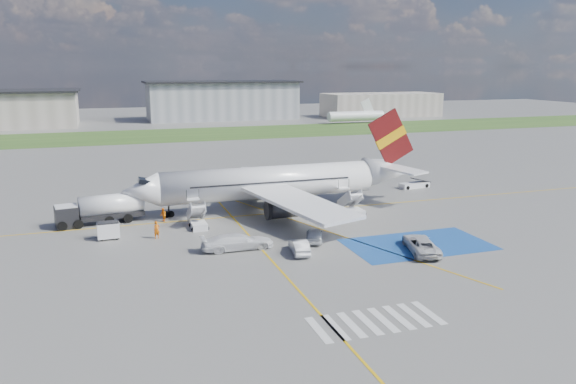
% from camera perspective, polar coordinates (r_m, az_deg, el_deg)
% --- Properties ---
extents(ground, '(400.00, 400.00, 0.00)m').
position_cam_1_polar(ground, '(56.00, 2.07, -5.15)').
color(ground, '#60605E').
rests_on(ground, ground).
extents(grass_strip, '(400.00, 30.00, 0.01)m').
position_cam_1_polar(grass_strip, '(147.11, -11.06, 5.72)').
color(grass_strip, '#2D4C1E').
rests_on(grass_strip, ground).
extents(taxiway_line_main, '(120.00, 0.20, 0.01)m').
position_cam_1_polar(taxiway_line_main, '(66.91, -1.53, -2.17)').
color(taxiway_line_main, gold).
rests_on(taxiway_line_main, ground).
extents(taxiway_line_cross, '(0.20, 60.00, 0.01)m').
position_cam_1_polar(taxiway_line_cross, '(45.54, 0.57, -9.40)').
color(taxiway_line_cross, gold).
rests_on(taxiway_line_cross, ground).
extents(taxiway_line_diag, '(20.71, 56.45, 0.01)m').
position_cam_1_polar(taxiway_line_diag, '(66.91, -1.53, -2.17)').
color(taxiway_line_diag, gold).
rests_on(taxiway_line_diag, ground).
extents(staging_box, '(14.00, 8.00, 0.01)m').
position_cam_1_polar(staging_box, '(56.82, 13.04, -5.21)').
color(staging_box, '#17458F').
rests_on(staging_box, ground).
extents(crosswalk, '(9.00, 4.00, 0.01)m').
position_cam_1_polar(crosswalk, '(39.98, 8.88, -12.83)').
color(crosswalk, silver).
rests_on(crosswalk, ground).
extents(terminal_centre, '(48.00, 18.00, 12.00)m').
position_cam_1_polar(terminal_centre, '(189.25, -6.70, 9.18)').
color(terminal_centre, gray).
rests_on(terminal_centre, ground).
extents(terminal_east, '(40.00, 16.00, 8.00)m').
position_cam_1_polar(terminal_east, '(201.54, 9.42, 8.74)').
color(terminal_east, '#9E9588').
rests_on(terminal_east, ground).
extents(airliner, '(36.81, 32.95, 11.92)m').
position_cam_1_polar(airliner, '(68.43, -0.83, 1.08)').
color(airliner, white).
rests_on(airliner, ground).
extents(airstairs_fwd, '(1.90, 5.20, 3.60)m').
position_cam_1_polar(airstairs_fwd, '(61.58, -9.12, -3.05)').
color(airstairs_fwd, white).
rests_on(airstairs_fwd, ground).
extents(airstairs_aft, '(1.90, 5.20, 3.60)m').
position_cam_1_polar(airstairs_aft, '(66.92, 6.69, -1.71)').
color(airstairs_aft, white).
rests_on(airstairs_aft, ground).
extents(fuel_tanker, '(9.62, 3.91, 3.19)m').
position_cam_1_polar(fuel_tanker, '(65.73, -18.48, -1.90)').
color(fuel_tanker, black).
rests_on(fuel_tanker, ground).
extents(gpu_cart, '(2.22, 1.50, 1.79)m').
position_cam_1_polar(gpu_cart, '(59.69, -17.79, -3.82)').
color(gpu_cart, white).
rests_on(gpu_cart, ground).
extents(belt_loader, '(4.94, 2.27, 1.44)m').
position_cam_1_polar(belt_loader, '(82.95, 12.73, 0.68)').
color(belt_loader, white).
rests_on(belt_loader, ground).
extents(car_silver_a, '(3.05, 4.39, 1.39)m').
position_cam_1_polar(car_silver_a, '(56.18, 2.68, -4.35)').
color(car_silver_a, silver).
rests_on(car_silver_a, ground).
extents(car_silver_b, '(2.01, 4.23, 1.34)m').
position_cam_1_polar(car_silver_b, '(52.63, 1.15, -5.55)').
color(car_silver_b, silver).
rests_on(car_silver_b, ground).
extents(van_white_a, '(3.71, 5.59, 1.93)m').
position_cam_1_polar(van_white_a, '(54.52, 13.36, -4.93)').
color(van_white_a, silver).
rests_on(van_white_a, ground).
extents(van_white_b, '(5.22, 2.18, 2.04)m').
position_cam_1_polar(van_white_b, '(53.84, -5.17, -4.79)').
color(van_white_b, white).
rests_on(van_white_b, ground).
extents(crew_fwd, '(0.78, 0.65, 1.82)m').
position_cam_1_polar(crew_fwd, '(58.51, -13.19, -3.77)').
color(crew_fwd, orange).
rests_on(crew_fwd, ground).
extents(crew_nose, '(0.79, 0.91, 1.58)m').
position_cam_1_polar(crew_nose, '(64.64, -12.57, -2.29)').
color(crew_nose, orange).
rests_on(crew_nose, ground).
extents(crew_aft, '(1.00, 1.05, 1.76)m').
position_cam_1_polar(crew_aft, '(63.19, 3.88, -2.27)').
color(crew_aft, orange).
rests_on(crew_aft, ground).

